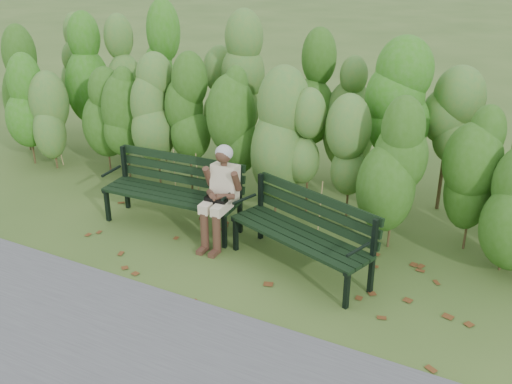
% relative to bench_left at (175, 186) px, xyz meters
% --- Properties ---
extents(ground, '(80.00, 80.00, 0.00)m').
position_rel_bench_left_xyz_m(ground, '(1.23, -0.45, -0.54)').
color(ground, '#35501D').
extents(footpath, '(60.00, 2.50, 0.01)m').
position_rel_bench_left_xyz_m(footpath, '(1.23, -2.65, -0.53)').
color(footpath, '#474749').
rests_on(footpath, ground).
extents(hedge_band, '(11.04, 1.67, 2.42)m').
position_rel_bench_left_xyz_m(hedge_band, '(1.23, 1.41, 0.72)').
color(hedge_band, '#47381E').
rests_on(hedge_band, ground).
extents(leaf_litter, '(5.49, 2.13, 0.01)m').
position_rel_bench_left_xyz_m(leaf_litter, '(1.55, -0.44, -0.53)').
color(leaf_litter, '#593216').
rests_on(leaf_litter, ground).
extents(bench_left, '(1.85, 0.69, 0.91)m').
position_rel_bench_left_xyz_m(bench_left, '(0.00, 0.00, 0.00)').
color(bench_left, black).
rests_on(bench_left, ground).
extents(bench_right, '(1.85, 1.09, 0.88)m').
position_rel_bench_left_xyz_m(bench_right, '(1.93, -0.23, -0.02)').
color(bench_right, black).
rests_on(bench_right, ground).
extents(seated_woman, '(0.47, 0.69, 1.23)m').
position_rel_bench_left_xyz_m(seated_woman, '(0.77, -0.14, 0.17)').
color(seated_woman, beige).
rests_on(seated_woman, ground).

